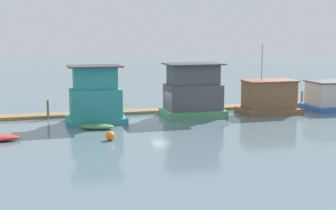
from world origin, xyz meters
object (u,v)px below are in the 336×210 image
Objects in this scene: dinghy_green at (97,127)px; buoy_orange at (110,136)px; houseboat_teal at (95,98)px; houseboat_green at (193,93)px; mooring_post_near_right at (302,99)px; mooring_post_far_left at (220,101)px; houseboat_brown at (269,98)px; mooring_post_near_left at (48,110)px.

buoy_orange is at bearing -84.07° from dinghy_green.
houseboat_teal is 0.91× the size of houseboat_green.
dinghy_green is (-9.83, -3.75, -2.11)m from houseboat_green.
mooring_post_far_left reaches higher than mooring_post_near_right.
houseboat_teal is 13.58m from mooring_post_far_left.
dinghy_green is at bearing -169.03° from houseboat_brown.
houseboat_green is 12.58m from buoy_orange.
houseboat_brown reaches higher than mooring_post_near_left.
houseboat_green is 10.73m from dinghy_green.
houseboat_teal is 9.59m from houseboat_green.
houseboat_brown is 3.90× the size of mooring_post_near_right.
buoy_orange reaches higher than dinghy_green.
houseboat_teal is 3.70m from dinghy_green.
houseboat_brown is (8.06, -0.28, -0.77)m from houseboat_green.
houseboat_green is 13.97m from mooring_post_near_left.
houseboat_green reaches higher than mooring_post_near_left.
dinghy_green is (-17.90, -3.47, -1.34)m from houseboat_brown.
houseboat_green is at bearing 4.00° from houseboat_teal.
buoy_orange is (0.18, -7.48, -1.92)m from houseboat_teal.
mooring_post_near_right is 9.70m from mooring_post_far_left.
houseboat_green is 2.85× the size of mooring_post_far_left.
mooring_post_near_left is 17.40m from mooring_post_far_left.
houseboat_green is at bearing -149.74° from mooring_post_far_left.
mooring_post_far_left is (3.67, 2.14, -1.31)m from houseboat_green.
mooring_post_far_left is 16.63m from buoy_orange.
mooring_post_near_left is (-4.17, 2.81, -1.36)m from houseboat_teal.
mooring_post_near_left is at bearing 123.47° from dinghy_green.
mooring_post_far_left reaches higher than mooring_post_near_left.
buoy_orange is at bearing -67.07° from mooring_post_near_left.
mooring_post_near_right is (13.37, 2.14, -1.45)m from houseboat_green.
mooring_post_far_left is at bearing 151.08° from houseboat_brown.
houseboat_teal reaches higher than mooring_post_near_left.
dinghy_green is at bearing -165.75° from mooring_post_near_right.
mooring_post_near_right is (27.10, 0.00, -0.01)m from mooring_post_near_left.
mooring_post_near_left is (-13.73, 2.14, -1.43)m from houseboat_green.
dinghy_green is at bearing -95.05° from houseboat_teal.
mooring_post_near_right is at bearing 14.25° from dinghy_green.
mooring_post_near_right is (23.20, 5.89, 0.66)m from dinghy_green.
dinghy_green is at bearing -156.42° from mooring_post_far_left.
houseboat_brown is at bearing 10.97° from dinghy_green.
houseboat_teal is 7.72× the size of buoy_orange.
mooring_post_near_left is 2.64× the size of buoy_orange.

